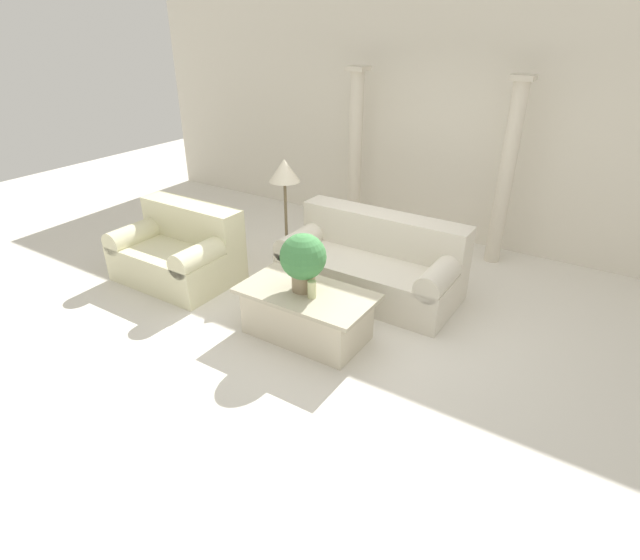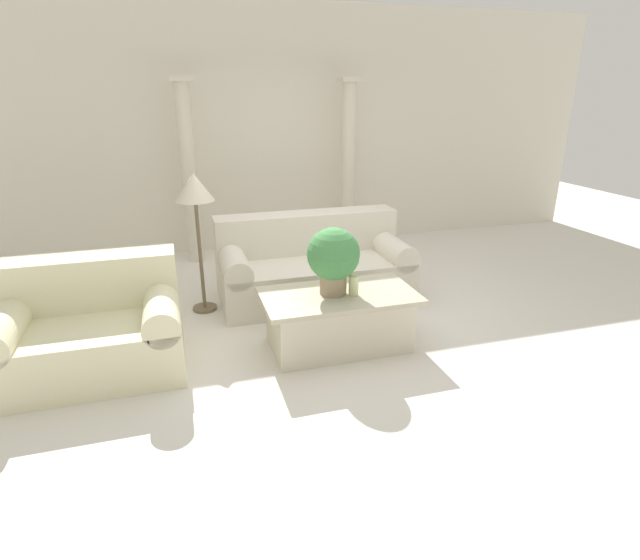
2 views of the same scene
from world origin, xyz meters
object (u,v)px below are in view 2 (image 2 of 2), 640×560
at_px(sofa_long, 313,265).
at_px(loveseat, 91,326).
at_px(floor_lamp, 195,196).
at_px(potted_plant, 333,257).
at_px(coffee_table, 339,319).

distance_m(sofa_long, loveseat, 2.31).
bearing_deg(sofa_long, floor_lamp, -177.26).
height_order(loveseat, potted_plant, potted_plant).
distance_m(coffee_table, potted_plant, 0.57).
distance_m(loveseat, coffee_table, 2.02).
height_order(sofa_long, loveseat, same).
bearing_deg(floor_lamp, potted_plant, -47.28).
relative_size(loveseat, coffee_table, 1.05).
bearing_deg(loveseat, coffee_table, -6.66).
bearing_deg(coffee_table, potted_plant, 154.72).
bearing_deg(potted_plant, sofa_long, 82.85).
bearing_deg(loveseat, floor_lamp, 43.95).
height_order(sofa_long, coffee_table, sofa_long).
relative_size(coffee_table, floor_lamp, 0.95).
relative_size(coffee_table, potted_plant, 2.31).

